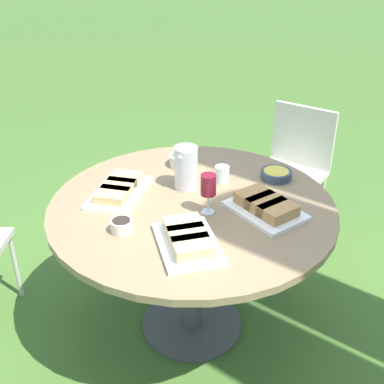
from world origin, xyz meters
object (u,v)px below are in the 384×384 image
(wine_glass, at_px, (208,186))
(water_pitcher, at_px, (186,168))
(dining_table, at_px, (192,223))
(chair_near_left, at_px, (294,162))

(wine_glass, bearing_deg, water_pitcher, -128.66)
(water_pitcher, height_order, wine_glass, water_pitcher)
(dining_table, height_order, water_pitcher, water_pitcher)
(chair_near_left, xyz_separation_m, water_pitcher, (1.08, -0.24, 0.37))
(water_pitcher, bearing_deg, dining_table, 39.11)
(dining_table, bearing_deg, wine_glass, 68.80)
(chair_near_left, bearing_deg, dining_table, -6.60)
(chair_near_left, height_order, water_pitcher, water_pitcher)
(dining_table, xyz_separation_m, water_pitcher, (-0.12, -0.10, 0.22))
(dining_table, distance_m, chair_near_left, 1.22)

